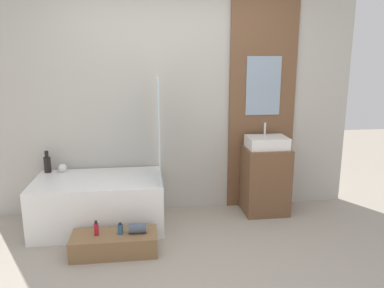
{
  "coord_description": "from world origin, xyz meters",
  "views": [
    {
      "loc": [
        -0.33,
        -2.69,
        1.77
      ],
      "look_at": [
        0.1,
        0.68,
        0.98
      ],
      "focal_mm": 35.0,
      "sensor_mm": 36.0,
      "label": 1
    }
  ],
  "objects_px": {
    "wooden_step_bench": "(115,244)",
    "sink": "(267,142)",
    "bottle_soap_secondary": "(120,229)",
    "bathtub": "(100,202)",
    "vase_tall_dark": "(47,164)",
    "vase_round_light": "(62,168)",
    "bottle_soap_primary": "(96,229)"
  },
  "relations": [
    {
      "from": "sink",
      "to": "vase_tall_dark",
      "type": "distance_m",
      "value": 2.46
    },
    {
      "from": "bathtub",
      "to": "vase_tall_dark",
      "type": "relative_size",
      "value": 5.47
    },
    {
      "from": "bathtub",
      "to": "bottle_soap_secondary",
      "type": "bearing_deg",
      "value": -67.4
    },
    {
      "from": "wooden_step_bench",
      "to": "vase_tall_dark",
      "type": "relative_size",
      "value": 3.22
    },
    {
      "from": "wooden_step_bench",
      "to": "sink",
      "type": "bearing_deg",
      "value": 24.44
    },
    {
      "from": "wooden_step_bench",
      "to": "bottle_soap_secondary",
      "type": "distance_m",
      "value": 0.15
    },
    {
      "from": "wooden_step_bench",
      "to": "sink",
      "type": "height_order",
      "value": "sink"
    },
    {
      "from": "bathtub",
      "to": "bottle_soap_primary",
      "type": "height_order",
      "value": "bathtub"
    },
    {
      "from": "bathtub",
      "to": "sink",
      "type": "relative_size",
      "value": 2.98
    },
    {
      "from": "sink",
      "to": "bottle_soap_secondary",
      "type": "xyz_separation_m",
      "value": [
        -1.62,
        -0.76,
        -0.6
      ]
    },
    {
      "from": "bottle_soap_secondary",
      "to": "vase_tall_dark",
      "type": "bearing_deg",
      "value": 132.36
    },
    {
      "from": "sink",
      "to": "bottle_soap_secondary",
      "type": "relative_size",
      "value": 4.12
    },
    {
      "from": "wooden_step_bench",
      "to": "bottle_soap_secondary",
      "type": "bearing_deg",
      "value": 0.0
    },
    {
      "from": "bathtub",
      "to": "wooden_step_bench",
      "type": "relative_size",
      "value": 1.7
    },
    {
      "from": "bottle_soap_primary",
      "to": "wooden_step_bench",
      "type": "bearing_deg",
      "value": 0.0
    },
    {
      "from": "bathtub",
      "to": "bottle_soap_secondary",
      "type": "distance_m",
      "value": 0.65
    },
    {
      "from": "bathtub",
      "to": "sink",
      "type": "xyz_separation_m",
      "value": [
        1.87,
        0.16,
        0.57
      ]
    },
    {
      "from": "wooden_step_bench",
      "to": "bottle_soap_primary",
      "type": "relative_size",
      "value": 5.61
    },
    {
      "from": "bathtub",
      "to": "sink",
      "type": "bearing_deg",
      "value": 4.83
    },
    {
      "from": "vase_round_light",
      "to": "bathtub",
      "type": "bearing_deg",
      "value": -35.32
    },
    {
      "from": "vase_tall_dark",
      "to": "vase_round_light",
      "type": "height_order",
      "value": "vase_tall_dark"
    },
    {
      "from": "bathtub",
      "to": "wooden_step_bench",
      "type": "distance_m",
      "value": 0.66
    },
    {
      "from": "bathtub",
      "to": "bottle_soap_primary",
      "type": "distance_m",
      "value": 0.6
    },
    {
      "from": "bathtub",
      "to": "wooden_step_bench",
      "type": "height_order",
      "value": "bathtub"
    },
    {
      "from": "sink",
      "to": "vase_tall_dark",
      "type": "relative_size",
      "value": 1.84
    },
    {
      "from": "vase_round_light",
      "to": "bottle_soap_secondary",
      "type": "bearing_deg",
      "value": -53.35
    },
    {
      "from": "sink",
      "to": "vase_tall_dark",
      "type": "xyz_separation_m",
      "value": [
        -2.44,
        0.15,
        -0.2
      ]
    },
    {
      "from": "vase_tall_dark",
      "to": "bottle_soap_primary",
      "type": "xyz_separation_m",
      "value": [
        0.61,
        -0.91,
        -0.38
      ]
    },
    {
      "from": "bathtub",
      "to": "bottle_soap_primary",
      "type": "xyz_separation_m",
      "value": [
        0.04,
        -0.6,
        -0.02
      ]
    },
    {
      "from": "vase_round_light",
      "to": "bottle_soap_secondary",
      "type": "xyz_separation_m",
      "value": [
        0.67,
        -0.9,
        -0.34
      ]
    },
    {
      "from": "sink",
      "to": "vase_tall_dark",
      "type": "height_order",
      "value": "sink"
    },
    {
      "from": "vase_tall_dark",
      "to": "bottle_soap_secondary",
      "type": "xyz_separation_m",
      "value": [
        0.83,
        -0.91,
        -0.4
      ]
    }
  ]
}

